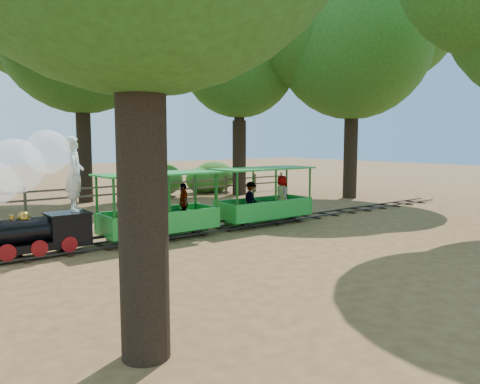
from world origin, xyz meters
TOP-DOWN VIEW (x-y plane):
  - ground at (0.00, 0.00)m, footprint 90.00×90.00m
  - track at (0.00, 0.00)m, footprint 22.00×1.00m
  - locomotive at (-6.74, 0.08)m, footprint 2.86×1.31m
  - carriage_front at (-3.28, -0.00)m, footprint 3.53×1.44m
  - carriage_rear at (0.74, -0.02)m, footprint 3.53×1.44m
  - oak_nc at (-2.04, 9.60)m, footprint 9.15×8.05m
  - oak_ne at (5.47, 7.58)m, footprint 7.48×6.59m
  - oak_e at (8.96, 3.10)m, footprint 9.47×8.33m
  - fence at (0.00, 8.00)m, footprint 18.10×0.10m
  - shrub_mid_w at (1.74, 9.30)m, footprint 2.55×1.96m
  - shrub_mid_e at (4.42, 9.30)m, footprint 2.06×1.59m
  - shrub_east at (5.15, 9.30)m, footprint 2.46×1.89m

SIDE VIEW (x-z plane):
  - ground at x=0.00m, z-range 0.00..0.00m
  - track at x=0.00m, z-range 0.02..0.12m
  - fence at x=0.00m, z-range 0.08..1.08m
  - shrub_mid_e at x=4.42m, z-range 0.00..1.43m
  - carriage_rear at x=0.74m, z-range -0.13..1.71m
  - carriage_front at x=-3.28m, z-range -0.12..1.71m
  - shrub_east at x=5.15m, z-range 0.00..1.70m
  - shrub_mid_w at x=1.74m, z-range 0.00..1.76m
  - locomotive at x=-6.74m, z-range 0.21..3.40m
  - oak_ne at x=5.47m, z-range 2.30..12.31m
  - oak_e at x=8.96m, z-range 2.33..13.78m
  - oak_nc at x=-2.04m, z-range 2.41..13.80m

